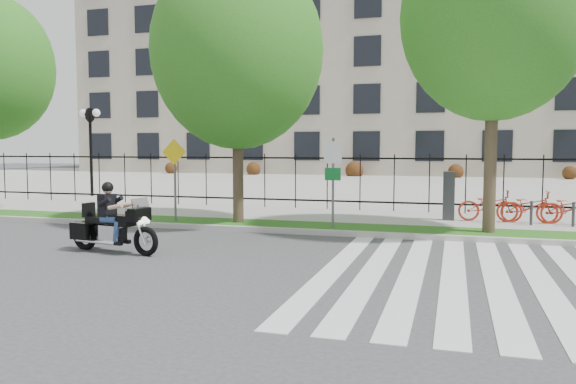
# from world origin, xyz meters

# --- Properties ---
(ground) EXTENTS (120.00, 120.00, 0.00)m
(ground) POSITION_xyz_m (0.00, 0.00, 0.00)
(ground) COLOR #39393B
(ground) RESTS_ON ground
(curb) EXTENTS (60.00, 0.20, 0.15)m
(curb) POSITION_xyz_m (0.00, 4.10, 0.07)
(curb) COLOR #AAA7A0
(curb) RESTS_ON ground
(grass_verge) EXTENTS (60.00, 1.50, 0.15)m
(grass_verge) POSITION_xyz_m (0.00, 4.95, 0.07)
(grass_verge) COLOR #205715
(grass_verge) RESTS_ON ground
(sidewalk) EXTENTS (60.00, 3.50, 0.15)m
(sidewalk) POSITION_xyz_m (0.00, 7.45, 0.07)
(sidewalk) COLOR #A6A49B
(sidewalk) RESTS_ON ground
(plaza) EXTENTS (80.00, 34.00, 0.10)m
(plaza) POSITION_xyz_m (0.00, 25.00, 0.05)
(plaza) COLOR #A6A49B
(plaza) RESTS_ON ground
(crosswalk_stripes) EXTENTS (5.70, 8.00, 0.01)m
(crosswalk_stripes) POSITION_xyz_m (4.83, 0.00, 0.01)
(crosswalk_stripes) COLOR silver
(crosswalk_stripes) RESTS_ON ground
(iron_fence) EXTENTS (30.00, 0.06, 2.00)m
(iron_fence) POSITION_xyz_m (0.00, 9.20, 1.15)
(iron_fence) COLOR black
(iron_fence) RESTS_ON sidewalk
(office_building) EXTENTS (60.00, 21.90, 20.15)m
(office_building) POSITION_xyz_m (0.00, 44.92, 9.97)
(office_building) COLOR #A59985
(office_building) RESTS_ON ground
(lamp_post_left) EXTENTS (1.06, 0.70, 4.25)m
(lamp_post_left) POSITION_xyz_m (-12.00, 12.00, 3.21)
(lamp_post_left) COLOR black
(lamp_post_left) RESTS_ON ground
(street_tree_1) EXTENTS (5.07, 5.07, 8.01)m
(street_tree_1) POSITION_xyz_m (-1.78, 4.95, 5.24)
(street_tree_1) COLOR #3A2A20
(street_tree_1) RESTS_ON grass_verge
(street_tree_2) EXTENTS (4.81, 4.81, 8.45)m
(street_tree_2) POSITION_xyz_m (5.32, 4.95, 5.82)
(street_tree_2) COLOR #3A2A20
(street_tree_2) RESTS_ON grass_verge
(sign_pole_regulatory) EXTENTS (0.50, 0.09, 2.50)m
(sign_pole_regulatory) POSITION_xyz_m (1.19, 4.58, 1.74)
(sign_pole_regulatory) COLOR #59595B
(sign_pole_regulatory) RESTS_ON grass_verge
(sign_pole_warning) EXTENTS (0.78, 0.09, 2.49)m
(sign_pole_warning) POSITION_xyz_m (-3.69, 4.58, 1.74)
(sign_pole_warning) COLOR #59595B
(sign_pole_warning) RESTS_ON grass_verge
(motorcycle_rider) EXTENTS (2.50, 0.94, 1.94)m
(motorcycle_rider) POSITION_xyz_m (-2.98, 0.29, 0.64)
(motorcycle_rider) COLOR black
(motorcycle_rider) RESTS_ON ground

